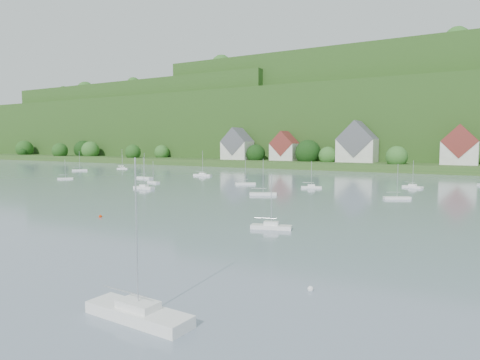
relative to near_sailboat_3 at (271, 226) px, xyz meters
name	(u,v)px	position (x,y,z in m)	size (l,w,h in m)	color
far_shore_strip	(353,164)	(-30.32, 148.63, 1.08)	(600.00, 60.00, 3.00)	#2C531F
forested_ridge	(386,123)	(-29.93, 217.20, 22.47)	(620.00, 181.22, 69.89)	#1C3F14
village_building_0	(237,146)	(-85.32, 135.63, 9.10)	(14.00, 10.40, 16.00)	beige
village_building_1	(284,148)	(-60.32, 137.63, 8.34)	(12.00, 9.36, 14.00)	beige
village_building_2	(357,145)	(-25.32, 136.63, 9.85)	(16.00, 11.44, 18.00)	beige
village_building_3	(460,148)	(14.68, 134.63, 9.01)	(13.00, 10.40, 15.50)	beige
near_sailboat_3	(271,226)	(0.00, 0.00, 0.00)	(5.68, 2.97, 7.38)	white
near_sailboat_4	(138,312)	(5.55, -31.14, 0.10)	(7.98, 2.57, 10.65)	white
mooring_buoy_2	(270,223)	(-2.09, 3.81, -0.42)	(0.46, 0.46, 0.46)	red
mooring_buoy_3	(100,217)	(-26.95, -5.17, -0.42)	(0.50, 0.50, 0.50)	red
mooring_buoy_4	(310,291)	(13.28, -20.18, -0.42)	(0.49, 0.49, 0.49)	white
far_sailboat_cluster	(293,181)	(-24.21, 63.68, -0.05)	(196.31, 64.52, 8.71)	white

